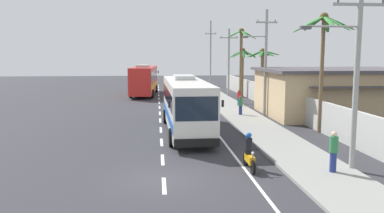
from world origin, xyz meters
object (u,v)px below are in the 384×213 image
pedestrian_near_kerb (241,105)px  palm_nearest (243,61)px  coach_bus_far_lane (144,79)px  motorcycle_trailing (249,155)px  utility_pole_mid (265,60)px  pedestrian_midwalk (334,151)px  pedestrian_far_walk (239,97)px  palm_third (262,66)px  palm_second (241,52)px  utility_pole_far (229,61)px  utility_pole_nearest (355,63)px  roadside_building (336,92)px  coach_bus_foreground (186,103)px  motorcycle_beside_bus (201,105)px  palm_fourth (323,41)px  utility_pole_distant (211,53)px

pedestrian_near_kerb → palm_nearest: (3.24, 14.11, 3.40)m
coach_bus_far_lane → motorcycle_trailing: size_ratio=5.86×
utility_pole_mid → palm_nearest: utility_pole_mid is taller
pedestrian_midwalk → pedestrian_far_walk: pedestrian_midwalk is taller
pedestrian_midwalk → palm_third: bearing=106.5°
motorcycle_trailing → palm_second: 24.33m
utility_pole_far → utility_pole_nearest: bearing=-90.6°
motorcycle_trailing → pedestrian_far_walk: bearing=79.3°
motorcycle_trailing → palm_second: palm_second is taller
motorcycle_trailing → utility_pole_mid: bearing=72.3°
palm_nearest → roadside_building: 15.19m
coach_bus_foreground → palm_second: palm_second is taller
palm_third → pedestrian_far_walk: bearing=142.2°
motorcycle_beside_bus → motorcycle_trailing: bearing=-89.4°
coach_bus_foreground → utility_pole_nearest: 11.84m
motorcycle_beside_bus → pedestrian_far_walk: 5.27m
pedestrian_far_walk → roadside_building: roadside_building is taller
pedestrian_near_kerb → palm_second: size_ratio=0.20×
pedestrian_midwalk → utility_pole_far: bearing=110.8°
utility_pole_far → roadside_building: size_ratio=0.66×
coach_bus_foreground → utility_pole_mid: utility_pole_mid is taller
coach_bus_far_lane → palm_third: size_ratio=2.02×
pedestrian_near_kerb → pedestrian_far_walk: 5.92m
palm_third → utility_pole_mid: bearing=-102.8°
coach_bus_foreground → pedestrian_near_kerb: coach_bus_foreground is taller
coach_bus_foreground → palm_fourth: bearing=-6.2°
utility_pole_mid → palm_fourth: utility_pole_mid is taller
palm_second → utility_pole_nearest: bearing=-90.5°
coach_bus_foreground → roadside_building: roadside_building is taller
pedestrian_far_walk → palm_nearest: size_ratio=0.26×
motorcycle_trailing → palm_nearest: (6.09, 29.18, 3.69)m
palm_second → palm_fourth: bearing=-82.7°
motorcycle_beside_bus → utility_pole_nearest: 19.25m
pedestrian_midwalk → roadside_building: roadside_building is taller
motorcycle_trailing → utility_pole_distant: 47.10m
utility_pole_distant → pedestrian_near_kerb: bearing=-93.3°
utility_pole_nearest → coach_bus_far_lane: bearing=106.6°
utility_pole_mid → roadside_building: (6.15, -0.14, -2.66)m
pedestrian_far_walk → utility_pole_far: utility_pole_far is taller
utility_pole_far → palm_nearest: utility_pole_far is taller
pedestrian_midwalk → utility_pole_far: 32.21m
utility_pole_mid → utility_pole_far: bearing=90.4°
palm_fourth → roadside_building: size_ratio=0.62×
roadside_building → palm_second: bearing=127.1°
palm_third → roadside_building: palm_third is taller
coach_bus_foreground → pedestrian_near_kerb: (5.03, 6.24, -0.96)m
palm_nearest → coach_bus_foreground: bearing=-112.1°
utility_pole_mid → palm_second: bearing=91.6°
utility_pole_nearest → roadside_building: bearing=67.1°
pedestrian_far_walk → palm_second: size_ratio=0.20×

